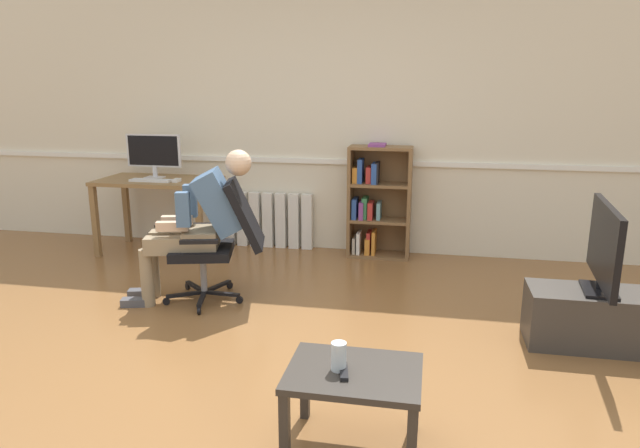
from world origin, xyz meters
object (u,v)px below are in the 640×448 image
tv_screen (604,247)px  spare_remote (344,372)px  office_chair (222,236)px  tv_stand (595,318)px  radiator (268,220)px  keyboard (151,180)px  imac_monitor (154,152)px  drinking_glass (339,356)px  computer_desk (159,190)px  coffee_table (354,383)px  bookshelf (375,203)px  person_seated (198,222)px  computer_mouse (177,180)px

tv_screen → spare_remote: tv_screen is taller
office_chair → tv_stand: bearing=69.1°
radiator → tv_stand: bearing=-33.7°
office_chair → keyboard: bearing=-146.9°
imac_monitor → tv_screen: 4.17m
office_chair → tv_stand: 2.73m
office_chair → drinking_glass: office_chair is taller
computer_desk → imac_monitor: 0.38m
imac_monitor → coffee_table: 3.87m
office_chair → drinking_glass: size_ratio=7.19×
radiator → tv_screen: 3.35m
coffee_table → drinking_glass: 0.15m
computer_desk → drinking_glass: 3.68m
keyboard → office_chair: 1.52m
imac_monitor → radiator: (1.09, 0.31, -0.72)m
radiator → coffee_table: (1.36, -3.24, 0.05)m
drinking_glass → keyboard: bearing=130.5°
keyboard → office_chair: (1.10, -1.01, -0.24)m
spare_remote → imac_monitor: bearing=-61.9°
drinking_glass → spare_remote: size_ratio=0.90×
bookshelf → drinking_glass: 3.15m
radiator → person_seated: bearing=-93.2°
keyboard → tv_screen: tv_screen is taller
imac_monitor → tv_screen: imac_monitor is taller
radiator → person_seated: 1.63m
tv_screen → spare_remote: size_ratio=5.79×
imac_monitor → bookshelf: bearing=5.4°
computer_mouse → keyboard: bearing=-175.6°
keyboard → office_chair: office_chair is taller
tv_screen → spare_remote: (-1.45, -1.43, -0.26)m
person_seated → tv_stand: person_seated is taller
radiator → person_seated: (-0.09, -1.58, 0.36)m
person_seated → coffee_table: 2.22m
computer_mouse → radiator: computer_mouse is taller
tv_stand → coffee_table: (-1.41, -1.39, 0.15)m
office_chair → person_seated: bearing=-90.0°
person_seated → tv_stand: bearing=70.3°
person_seated → coffee_table: (1.45, -1.65, -0.30)m
tv_screen → coffee_table: bearing=139.9°
office_chair → spare_remote: 2.14m
bookshelf → person_seated: person_seated is taller
radiator → drinking_glass: (1.29, -3.25, 0.18)m
imac_monitor → person_seated: size_ratio=0.48×
person_seated → computer_mouse: bearing=-162.3°
bookshelf → person_seated: size_ratio=0.94×
imac_monitor → computer_mouse: 0.45m
imac_monitor → tv_stand: size_ratio=0.67×
imac_monitor → office_chair: (1.17, -1.23, -0.49)m
bookshelf → spare_remote: bearing=-86.7°
computer_desk → radiator: 1.15m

